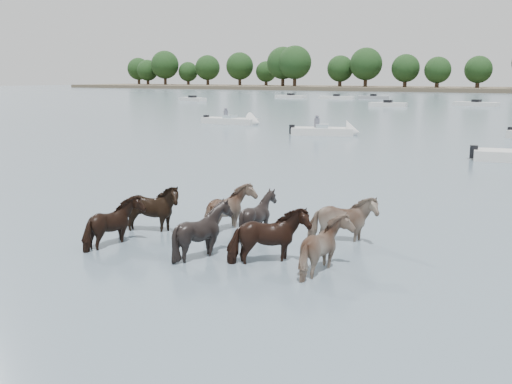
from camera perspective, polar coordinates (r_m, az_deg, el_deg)
The scene contains 6 objects.
ground at distance 11.55m, azimuth -3.58°, elevation -8.06°, with size 400.00×400.00×0.00m, color #4A5E6A.
shoreline at distance 176.34m, azimuth 4.22°, elevation 10.29°, with size 160.00×30.00×1.00m, color #4C4233.
pony_herd at distance 13.18m, azimuth -2.49°, elevation -3.46°, with size 6.84×4.39×1.45m.
motorboat_a at distance 38.81m, azimuth 7.63°, elevation 5.96°, with size 4.78×3.10×1.92m.
motorboat_f at distance 47.29m, azimuth -1.82°, elevation 7.02°, with size 5.27×1.75×1.92m.
treeline at distance 174.45m, azimuth 4.10°, elevation 12.36°, with size 148.07×21.90×12.52m.
Camera 1 is at (6.00, -9.09, 3.85)m, focal length 40.33 mm.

